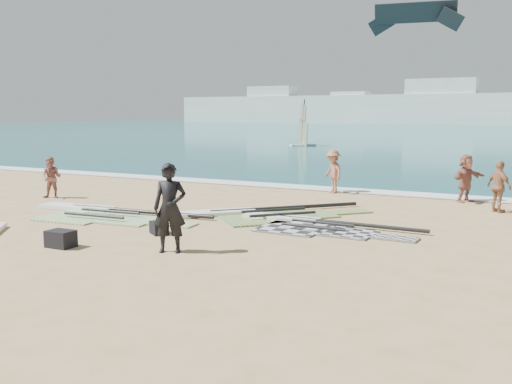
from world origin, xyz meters
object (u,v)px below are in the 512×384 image
at_px(gear_bag_near, 61,239).
at_px(beachgoer_back, 499,187).
at_px(rig_green, 99,213).
at_px(beachgoer_right, 466,178).
at_px(rig_grey, 308,225).
at_px(beachgoer_left, 52,178).
at_px(beachgoer_mid, 333,171).
at_px(rig_orange, 258,214).
at_px(gear_bag_far, 159,228).
at_px(person_wetsuit, 170,208).

bearing_deg(gear_bag_near, beachgoer_back, 48.44).
bearing_deg(rig_green, beachgoer_right, 34.72).
bearing_deg(rig_grey, beachgoer_left, 178.75).
relative_size(beachgoer_left, beachgoer_mid, 0.90).
bearing_deg(beachgoer_mid, gear_bag_near, -61.67).
xyz_separation_m(rig_orange, beachgoer_right, (5.24, 5.74, 0.79)).
height_order(beachgoer_mid, beachgoer_right, beachgoer_mid).
height_order(beachgoer_left, beachgoer_right, beachgoer_right).
relative_size(gear_bag_far, beachgoer_mid, 0.32).
relative_size(gear_bag_far, beachgoer_left, 0.35).
bearing_deg(gear_bag_near, gear_bag_far, 63.06).
bearing_deg(person_wetsuit, beachgoer_back, 30.72).
bearing_deg(rig_orange, beachgoer_back, -14.89).
xyz_separation_m(beachgoer_left, beachgoer_right, (13.56, 6.04, 0.08)).
bearing_deg(beachgoer_back, gear_bag_near, 91.00).
distance_m(rig_grey, beachgoer_back, 6.61).
height_order(rig_green, beachgoer_left, beachgoer_left).
height_order(gear_bag_near, gear_bag_far, gear_bag_near).
bearing_deg(person_wetsuit, gear_bag_far, 109.15).
distance_m(rig_grey, beachgoer_left, 10.37).
bearing_deg(gear_bag_far, rig_orange, 73.26).
bearing_deg(beachgoer_left, beachgoer_mid, 12.64).
relative_size(gear_bag_far, person_wetsuit, 0.27).
distance_m(gear_bag_near, person_wetsuit, 2.79).
xyz_separation_m(gear_bag_far, person_wetsuit, (1.42, -1.45, 0.85)).
xyz_separation_m(gear_bag_near, beachgoer_left, (-6.13, 5.47, 0.56)).
bearing_deg(beachgoer_right, rig_grey, -177.88).
bearing_deg(rig_grey, beachgoer_back, 49.18).
bearing_deg(gear_bag_far, beachgoer_mid, 81.44).
height_order(rig_orange, beachgoer_right, beachgoer_right).
bearing_deg(rig_grey, beachgoer_mid, 106.01).
distance_m(beachgoer_left, beachgoer_back, 15.38).
bearing_deg(rig_grey, gear_bag_far, -137.02).
height_order(gear_bag_far, beachgoer_back, beachgoer_back).
relative_size(beachgoer_back, beachgoer_right, 0.97).
xyz_separation_m(rig_orange, gear_bag_far, (-1.06, -3.52, 0.11)).
height_order(rig_grey, gear_bag_near, gear_bag_near).
distance_m(gear_bag_near, beachgoer_back, 13.05).
xyz_separation_m(rig_orange, beachgoer_left, (-8.33, -0.29, 0.71)).
distance_m(beachgoer_left, beachgoer_mid, 10.56).
bearing_deg(rig_orange, person_wetsuit, -132.52).
bearing_deg(beachgoer_right, gear_bag_far, 174.07).
relative_size(person_wetsuit, beachgoer_back, 1.24).
distance_m(rig_orange, beachgoer_right, 7.81).
height_order(gear_bag_near, person_wetsuit, person_wetsuit).
xyz_separation_m(rig_orange, person_wetsuit, (0.36, -4.98, 0.96)).
relative_size(person_wetsuit, beachgoer_right, 1.20).
bearing_deg(rig_grey, rig_green, -166.88).
bearing_deg(beachgoer_left, rig_orange, -20.22).
distance_m(person_wetsuit, beachgoer_left, 9.87).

